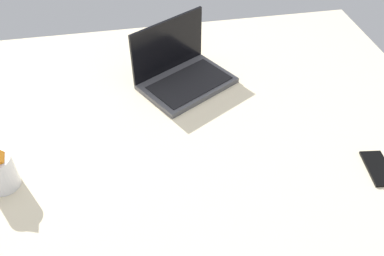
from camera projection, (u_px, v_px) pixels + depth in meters
bed_mattress at (187, 144)px, 145.37cm from camera, size 180.00×140.00×18.00cm
laptop at (182, 73)px, 154.66cm from camera, size 40.10×36.52×23.00cm
cell_phone at (378, 168)px, 124.66cm from camera, size 8.56×14.77×0.80cm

